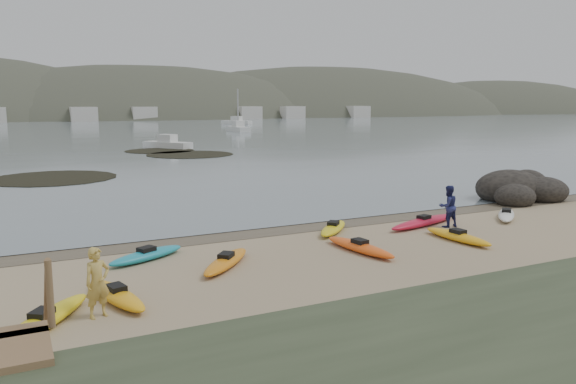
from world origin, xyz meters
TOP-DOWN VIEW (x-y plane):
  - ground at (0.00, 0.00)m, footprint 600.00×600.00m
  - wet_sand at (0.00, -0.30)m, footprint 60.00×60.00m
  - water at (0.00, 300.00)m, footprint 1200.00×1200.00m
  - kayaks at (-0.83, -4.28)m, footprint 22.72×8.52m
  - person_west at (-8.85, -7.19)m, footprint 0.76×0.62m
  - person_east at (6.09, -3.16)m, footprint 0.93×0.75m
  - rock_cluster at (14.56, 0.43)m, footprint 5.53×4.11m
  - kelp_mats at (0.41, 30.99)m, footprint 22.59×27.05m
  - moored_boats at (-1.72, 75.74)m, footprint 85.16×69.33m
  - far_hills at (39.38, 193.97)m, footprint 550.00×135.00m
  - far_town at (6.00, 145.00)m, footprint 199.00×5.00m

SIDE VIEW (x-z plane):
  - far_hills at x=39.38m, z-range -55.93..24.07m
  - ground at x=0.00m, z-range 0.00..0.00m
  - wet_sand at x=0.00m, z-range 0.00..0.00m
  - water at x=0.00m, z-range 0.01..0.01m
  - kelp_mats at x=0.41m, z-range 0.01..0.05m
  - kayaks at x=-0.83m, z-range 0.00..0.34m
  - rock_cluster at x=14.56m, z-range -0.73..1.26m
  - moored_boats at x=-1.72m, z-range -0.07..1.13m
  - person_west at x=-8.85m, z-range 0.00..1.79m
  - person_east at x=6.09m, z-range 0.00..1.80m
  - far_town at x=6.00m, z-range 0.00..4.00m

